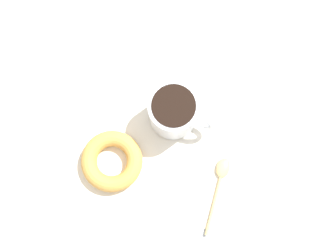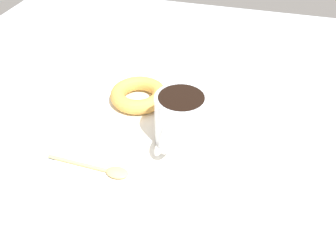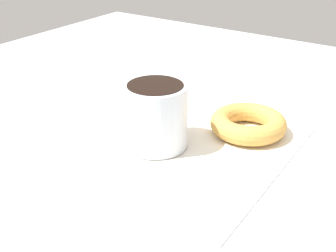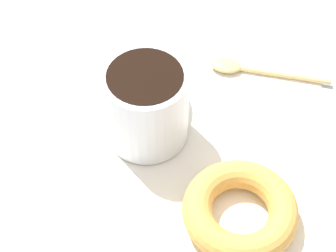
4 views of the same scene
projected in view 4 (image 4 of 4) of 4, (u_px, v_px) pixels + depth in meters
ground_plane at (162, 149)px, 59.95cm from camera, size 120.00×120.00×2.00cm
napkin at (168, 138)px, 59.38cm from camera, size 33.81×33.81×0.30cm
coffee_cup at (147, 103)px, 56.31cm from camera, size 11.96×8.61×8.76cm
donut at (240, 210)px, 52.29cm from camera, size 10.90×10.90×2.82cm
spoon at (243, 68)px, 64.94cm from camera, size 2.57×13.95×0.90cm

